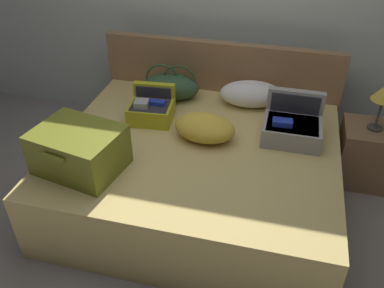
{
  "coord_description": "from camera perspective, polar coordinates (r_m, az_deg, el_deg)",
  "views": [
    {
      "loc": [
        0.56,
        -1.96,
        2.27
      ],
      "look_at": [
        0.0,
        0.27,
        0.64
      ],
      "focal_mm": 38.09,
      "sensor_mm": 36.0,
      "label": 1
    }
  ],
  "objects": [
    {
      "name": "duffel_bag",
      "position": [
        3.53,
        -2.98,
        8.09
      ],
      "size": [
        0.52,
        0.34,
        0.31
      ],
      "rotation": [
        0.0,
        0.0,
        0.11
      ],
      "color": "#2D4C2D",
      "rests_on": "bed"
    },
    {
      "name": "hard_case_large",
      "position": [
        2.78,
        -15.53,
        -0.74
      ],
      "size": [
        0.62,
        0.52,
        0.29
      ],
      "rotation": [
        0.0,
        0.0,
        -0.19
      ],
      "color": "olive",
      "rests_on": "bed"
    },
    {
      "name": "ground_plane",
      "position": [
        3.05,
        -1.28,
        -12.79
      ],
      "size": [
        12.0,
        12.0,
        0.0
      ],
      "primitive_type": "plane",
      "color": "gray"
    },
    {
      "name": "nightstand",
      "position": [
        3.66,
        23.22,
        -1.34
      ],
      "size": [
        0.44,
        0.4,
        0.51
      ],
      "primitive_type": "cube",
      "color": "olive",
      "rests_on": "ground"
    },
    {
      "name": "bed",
      "position": [
        3.14,
        0.58,
        -4.2
      ],
      "size": [
        2.04,
        1.71,
        0.54
      ],
      "primitive_type": "cube",
      "color": "tan",
      "rests_on": "ground"
    },
    {
      "name": "pillow_center_head",
      "position": [
        3.0,
        1.79,
        2.3
      ],
      "size": [
        0.48,
        0.35,
        0.19
      ],
      "primitive_type": "ellipsoid",
      "rotation": [
        0.0,
        0.0,
        -0.09
      ],
      "color": "gold",
      "rests_on": "bed"
    },
    {
      "name": "headboard",
      "position": [
        3.75,
        3.87,
        6.96
      ],
      "size": [
        2.08,
        0.08,
        0.99
      ],
      "primitive_type": "cube",
      "color": "olive",
      "rests_on": "ground"
    },
    {
      "name": "hard_case_medium",
      "position": [
        3.1,
        13.83,
        2.45
      ],
      "size": [
        0.42,
        0.37,
        0.32
      ],
      "rotation": [
        0.0,
        0.0,
        -0.0
      ],
      "color": "gray",
      "rests_on": "bed"
    },
    {
      "name": "hard_case_small",
      "position": [
        3.26,
        -5.72,
        4.93
      ],
      "size": [
        0.36,
        0.34,
        0.25
      ],
      "rotation": [
        0.0,
        0.0,
        0.09
      ],
      "color": "gold",
      "rests_on": "bed"
    },
    {
      "name": "pillow_near_headboard",
      "position": [
        3.46,
        8.24,
        6.95
      ],
      "size": [
        0.56,
        0.37,
        0.21
      ],
      "primitive_type": "ellipsoid",
      "rotation": [
        0.0,
        0.0,
        0.16
      ],
      "color": "white",
      "rests_on": "bed"
    }
  ]
}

